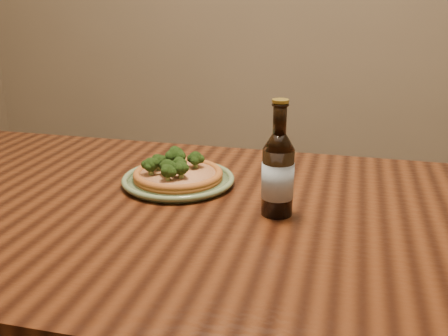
% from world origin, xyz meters
% --- Properties ---
extents(table, '(1.60, 0.90, 0.75)m').
position_xyz_m(table, '(0.00, 0.10, 0.66)').
color(table, '#46200F').
rests_on(table, ground).
extents(plate, '(0.27, 0.27, 0.02)m').
position_xyz_m(plate, '(-0.03, 0.23, 0.76)').
color(plate, '#6A7F57').
rests_on(plate, table).
extents(pizza, '(0.21, 0.21, 0.07)m').
position_xyz_m(pizza, '(-0.03, 0.23, 0.78)').
color(pizza, '#A35C24').
rests_on(pizza, plate).
extents(beer_bottle, '(0.07, 0.07, 0.24)m').
position_xyz_m(beer_bottle, '(0.23, 0.11, 0.84)').
color(beer_bottle, black).
rests_on(beer_bottle, table).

